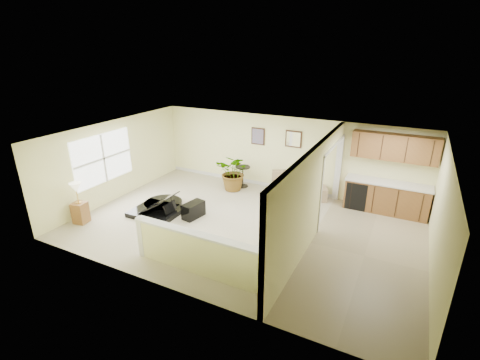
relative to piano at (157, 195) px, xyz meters
The scene contains 20 objects.
floor 2.74m from the piano, ahead, with size 9.00×9.00×0.00m, color #BBAE92.
back_wall 4.33m from the piano, 51.35° to the left, with size 9.00×0.04×2.50m, color #F1EFA4.
front_wall 3.84m from the piano, 44.92° to the right, with size 9.00×0.04×2.50m, color #F1EFA4.
left_wall 1.99m from the piano, 169.54° to the left, with size 0.04×6.00×2.50m, color #F1EFA4.
right_wall 7.21m from the piano, ahead, with size 0.04×6.00×2.50m, color #F1EFA4.
ceiling 3.33m from the piano, ahead, with size 9.00×6.00×0.04m, color silver.
kitchen_vinyl 5.85m from the piano, ahead, with size 2.70×6.00×0.01m, color tan.
interior_partition 4.56m from the piano, ahead, with size 0.18×5.99×2.50m.
pony_half_wall 3.37m from the piano, 35.55° to the right, with size 3.42×0.22×1.00m.
left_window 2.04m from the piano, behind, with size 0.05×2.15×1.45m, color white.
wall_art_left 3.92m from the piano, 62.54° to the left, with size 0.48×0.04×0.58m.
wall_mirror 4.62m from the piano, 48.09° to the left, with size 0.55×0.04×0.55m.
kitchen_cabinets 6.62m from the piano, 27.65° to the left, with size 2.36×0.65×2.33m.
piano is the anchor object (origin of this frame).
piano_bench 1.19m from the piano, ahead, with size 0.34×0.67×0.45m, color black.
loveseat 4.51m from the piano, 42.11° to the left, with size 2.08×1.60×0.98m.
accent_table 3.21m from the piano, 65.12° to the left, with size 0.50×0.50×0.73m.
palm_plant 2.80m from the piano, 63.87° to the left, with size 1.20×1.05×1.28m.
small_plant 4.62m from the piano, 36.67° to the left, with size 0.31×0.31×0.52m.
lamp_stand 2.10m from the piano, 134.90° to the right, with size 0.40×0.40×1.18m.
Camera 1 is at (3.69, -7.51, 4.62)m, focal length 26.00 mm.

